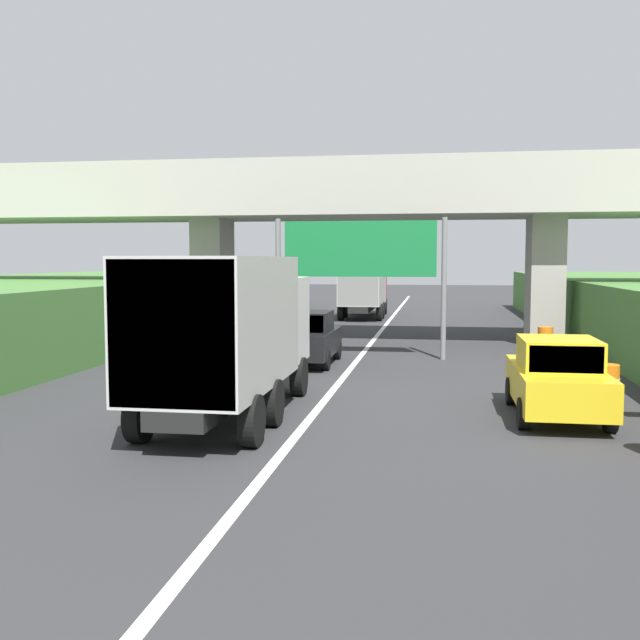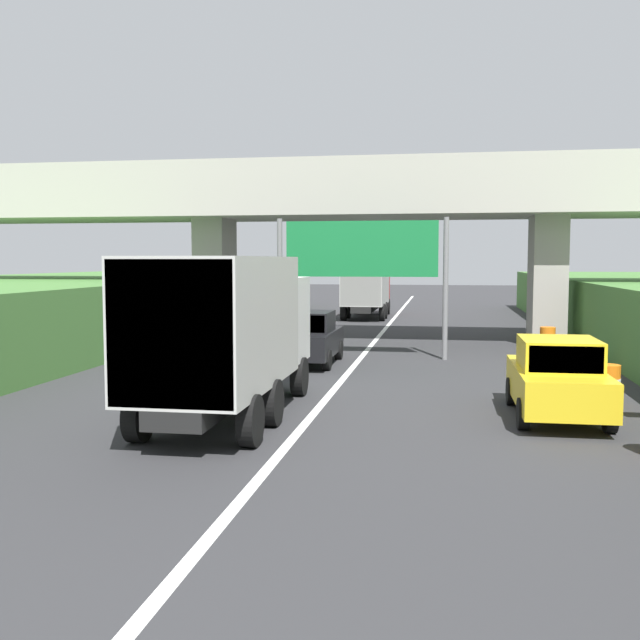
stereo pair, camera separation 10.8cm
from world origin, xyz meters
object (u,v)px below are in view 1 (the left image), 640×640
at_px(construction_barrel_3, 568,356).
at_px(construction_barrel_4, 545,339).
at_px(truck_red, 364,285).
at_px(construction_barrel_2, 607,383).
at_px(truck_white, 229,328).
at_px(car_black, 307,338).
at_px(overhead_highway_sign, 360,257).
at_px(car_yellow, 557,378).

bearing_deg(construction_barrel_3, construction_barrel_4, 89.89).
relative_size(truck_red, construction_barrel_2, 8.11).
distance_m(truck_red, truck_white, 27.72).
xyz_separation_m(truck_white, car_black, (0.18, 8.26, -1.08)).
relative_size(overhead_highway_sign, car_black, 1.43).
distance_m(truck_red, construction_barrel_4, 16.89).
bearing_deg(construction_barrel_2, truck_white, -159.30).
xyz_separation_m(truck_red, truck_white, (-0.10, -27.72, 0.00)).
relative_size(car_yellow, construction_barrel_4, 4.56).
bearing_deg(car_black, construction_barrel_2, -32.00).
height_order(overhead_highway_sign, truck_white, overhead_highway_sign).
xyz_separation_m(car_yellow, construction_barrel_3, (1.40, 6.94, -0.40)).
bearing_deg(construction_barrel_2, overhead_highway_sign, 133.81).
xyz_separation_m(overhead_highway_sign, construction_barrel_4, (6.60, 2.95, -3.02)).
xyz_separation_m(overhead_highway_sign, construction_barrel_2, (6.65, -6.93, -3.02)).
xyz_separation_m(truck_red, construction_barrel_2, (8.25, -24.57, -1.47)).
height_order(overhead_highway_sign, construction_barrel_4, overhead_highway_sign).
relative_size(overhead_highway_sign, car_yellow, 1.43).
height_order(truck_white, construction_barrel_4, truck_white).
bearing_deg(construction_barrel_3, car_yellow, -101.39).
distance_m(overhead_highway_sign, construction_barrel_4, 7.84).
bearing_deg(car_yellow, truck_white, -170.53).
bearing_deg(truck_white, overhead_highway_sign, 80.44).
distance_m(car_black, car_yellow, 9.78).
relative_size(truck_white, car_black, 1.78).
bearing_deg(construction_barrel_3, truck_white, -135.69).
bearing_deg(car_yellow, construction_barrel_4, 83.24).
relative_size(truck_white, construction_barrel_2, 8.11).
xyz_separation_m(construction_barrel_2, construction_barrel_3, (-0.06, 4.94, 0.00)).
bearing_deg(truck_red, truck_white, -90.20).
distance_m(truck_red, car_black, 19.50).
bearing_deg(construction_barrel_3, construction_barrel_2, -89.34).
bearing_deg(overhead_highway_sign, construction_barrel_4, 24.05).
bearing_deg(car_yellow, construction_barrel_2, 54.01).
relative_size(truck_red, construction_barrel_4, 8.11).
distance_m(truck_red, car_yellow, 27.45).
distance_m(truck_white, car_black, 8.33).
bearing_deg(construction_barrel_2, construction_barrel_4, 90.27).
bearing_deg(truck_white, truck_red, 89.80).
bearing_deg(truck_red, car_yellow, -75.66).
bearing_deg(truck_red, construction_barrel_2, -71.44).
height_order(car_yellow, construction_barrel_2, car_yellow).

